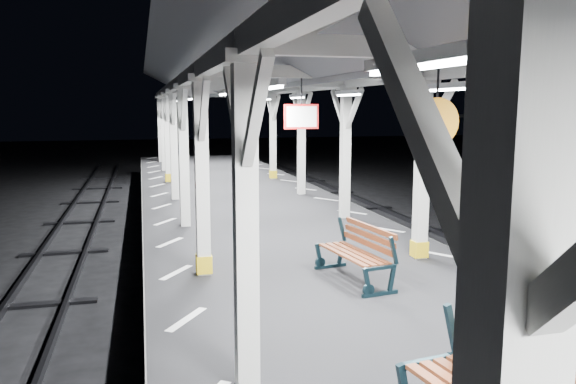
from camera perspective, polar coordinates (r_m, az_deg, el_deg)
name	(u,v)px	position (r m, az deg, el deg)	size (l,w,h in m)	color
ground	(358,369)	(8.68, 7.07, -17.38)	(120.00, 120.00, 0.00)	black
platform	(358,336)	(8.48, 7.14, -14.34)	(6.00, 50.00, 1.00)	black
hazard_stripes_left	(187,319)	(7.77, -10.25, -12.61)	(1.00, 48.00, 0.01)	silver
hazard_stripes_right	(507,289)	(9.44, 21.33, -9.19)	(1.00, 48.00, 0.01)	silver
canopy	(364,49)	(7.83, 7.77, 14.17)	(5.40, 49.00, 4.65)	silver
bench_mid	(359,251)	(9.21, 7.20, -6.00)	(0.86, 1.74, 0.90)	black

